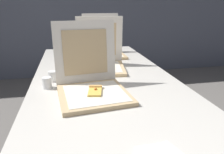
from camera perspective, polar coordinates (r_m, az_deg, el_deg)
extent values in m
cube|color=beige|center=(1.44, -2.03, -0.87)|extent=(0.93, 2.11, 0.03)
cylinder|color=gray|center=(2.48, -14.83, -1.77)|extent=(0.04, 0.04, 0.70)
cylinder|color=gray|center=(2.55, 3.18, -0.58)|extent=(0.04, 0.04, 0.70)
cube|color=tan|center=(1.15, -4.87, -4.72)|extent=(0.40, 0.40, 0.02)
cube|color=silver|center=(1.14, -4.55, -4.22)|extent=(0.34, 0.34, 0.00)
cube|color=silver|center=(1.28, -7.10, 6.61)|extent=(0.36, 0.08, 0.36)
cube|color=tan|center=(1.27, -7.08, 6.53)|extent=(0.26, 0.05, 0.26)
cube|color=#E5B74C|center=(1.14, -4.56, -3.88)|extent=(0.09, 0.13, 0.01)
cube|color=tan|center=(1.20, -4.38, -2.63)|extent=(0.08, 0.04, 0.02)
sphere|color=orange|center=(1.15, -4.43, -3.21)|extent=(0.02, 0.02, 0.02)
cube|color=tan|center=(1.61, -3.11, 2.29)|extent=(0.40, 0.40, 0.02)
cube|color=silver|center=(1.61, -3.16, 2.73)|extent=(0.34, 0.34, 0.00)
cube|color=silver|center=(1.72, -3.34, 9.91)|extent=(0.36, 0.09, 0.36)
cube|color=tan|center=(1.72, -3.31, 9.90)|extent=(0.26, 0.06, 0.26)
cube|color=tan|center=(2.04, -2.00, 5.87)|extent=(0.37, 0.37, 0.02)
cube|color=silver|center=(2.04, -2.24, 6.22)|extent=(0.32, 0.32, 0.00)
cube|color=silver|center=(2.20, -3.04, 11.87)|extent=(0.36, 0.05, 0.36)
cube|color=tan|center=(2.19, -3.02, 11.83)|extent=(0.26, 0.03, 0.26)
cylinder|color=white|center=(1.31, -16.91, -1.48)|extent=(0.06, 0.06, 0.07)
cylinder|color=white|center=(1.41, -15.49, 0.18)|extent=(0.06, 0.06, 0.07)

